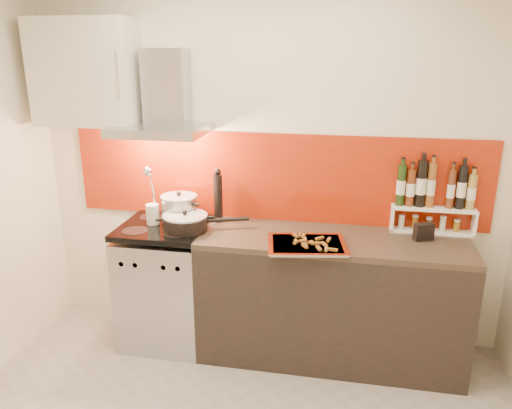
% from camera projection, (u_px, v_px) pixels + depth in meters
% --- Properties ---
extents(back_wall, '(3.40, 0.02, 2.60)m').
position_uv_depth(back_wall, '(268.00, 166.00, 3.59)').
color(back_wall, silver).
rests_on(back_wall, ground).
extents(backsplash, '(3.00, 0.02, 0.64)m').
position_uv_depth(backsplash, '(274.00, 177.00, 3.59)').
color(backsplash, '#A11708').
rests_on(backsplash, back_wall).
extents(range_stove, '(0.60, 0.60, 0.91)m').
position_uv_depth(range_stove, '(167.00, 284.00, 3.69)').
color(range_stove, '#B7B7BA').
rests_on(range_stove, ground).
extents(counter, '(1.80, 0.60, 0.90)m').
position_uv_depth(counter, '(330.00, 298.00, 3.47)').
color(counter, black).
rests_on(counter, ground).
extents(range_hood, '(0.62, 0.50, 0.61)m').
position_uv_depth(range_hood, '(164.00, 104.00, 3.42)').
color(range_hood, '#B7B7BA').
rests_on(range_hood, back_wall).
extents(upper_cabinet, '(0.70, 0.35, 0.72)m').
position_uv_depth(upper_cabinet, '(86.00, 72.00, 3.45)').
color(upper_cabinet, beige).
rests_on(upper_cabinet, back_wall).
extents(stock_pot, '(0.26, 0.26, 0.23)m').
position_uv_depth(stock_pot, '(179.00, 208.00, 3.59)').
color(stock_pot, '#B7B7BA').
rests_on(stock_pot, range_stove).
extents(saute_pan, '(0.58, 0.32, 0.14)m').
position_uv_depth(saute_pan, '(186.00, 222.00, 3.44)').
color(saute_pan, black).
rests_on(saute_pan, range_stove).
extents(utensil_jar, '(0.09, 0.14, 0.44)m').
position_uv_depth(utensil_jar, '(152.00, 208.00, 3.52)').
color(utensil_jar, silver).
rests_on(utensil_jar, range_stove).
extents(pepper_mill, '(0.06, 0.06, 0.40)m').
position_uv_depth(pepper_mill, '(218.00, 196.00, 3.58)').
color(pepper_mill, black).
rests_on(pepper_mill, counter).
extents(step_shelf, '(0.56, 0.15, 0.50)m').
position_uv_depth(step_shelf, '(433.00, 199.00, 3.37)').
color(step_shelf, white).
rests_on(step_shelf, counter).
extents(caddy_box, '(0.14, 0.10, 0.11)m').
position_uv_depth(caddy_box, '(424.00, 232.00, 3.27)').
color(caddy_box, black).
rests_on(caddy_box, counter).
extents(baking_tray, '(0.55, 0.46, 0.03)m').
position_uv_depth(baking_tray, '(307.00, 244.00, 3.18)').
color(baking_tray, silver).
rests_on(baking_tray, counter).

